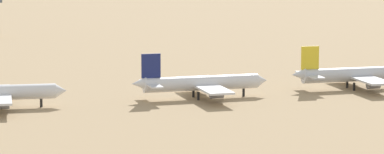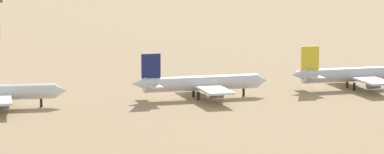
# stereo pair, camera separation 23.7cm
# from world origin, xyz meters

# --- Properties ---
(ground) EXTENTS (4000.00, 4000.00, 0.00)m
(ground) POSITION_xyz_m (0.00, 0.00, 0.00)
(ground) COLOR #9E8460
(parked_jet_navy_4) EXTENTS (38.60, 32.26, 12.80)m
(parked_jet_navy_4) POSITION_xyz_m (2.36, -11.29, 4.19)
(parked_jet_navy_4) COLOR silver
(parked_jet_navy_4) RESTS_ON ground
(parked_jet_yellow_5) EXTENTS (38.92, 32.55, 12.89)m
(parked_jet_yellow_5) POSITION_xyz_m (49.95, -7.74, 4.23)
(parked_jet_yellow_5) COLOR silver
(parked_jet_yellow_5) RESTS_ON ground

